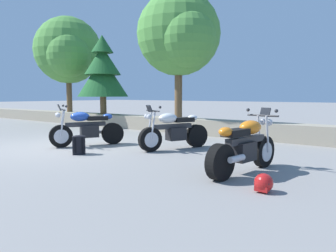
{
  "coord_description": "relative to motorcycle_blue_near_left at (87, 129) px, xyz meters",
  "views": [
    {
      "loc": [
        7.64,
        -5.15,
        1.43
      ],
      "look_at": [
        2.84,
        1.2,
        0.65
      ],
      "focal_mm": 34.11,
      "sensor_mm": 36.0,
      "label": 1
    }
  ],
  "objects": [
    {
      "name": "rider_helmet",
      "position": [
        5.54,
        -1.21,
        -0.35
      ],
      "size": [
        0.28,
        0.28,
        0.28
      ],
      "color": "#B21919",
      "rests_on": "ground"
    },
    {
      "name": "rider_backpack",
      "position": [
        0.89,
        -0.95,
        -0.24
      ],
      "size": [
        0.34,
        0.35,
        0.47
      ],
      "color": "black",
      "rests_on": "ground"
    },
    {
      "name": "motorcycle_orange_far_right",
      "position": [
        4.84,
        -0.27,
        0.0
      ],
      "size": [
        0.67,
        2.06,
        1.18
      ],
      "color": "black",
      "rests_on": "ground"
    },
    {
      "name": "motorcycle_blue_near_left",
      "position": [
        0.0,
        0.0,
        0.0
      ],
      "size": [
        1.15,
        1.9,
        1.18
      ],
      "color": "black",
      "rests_on": "ground"
    },
    {
      "name": "leafy_tree_mid_right",
      "position": [
        0.46,
        3.91,
        3.09
      ],
      "size": [
        3.2,
        3.05,
        4.62
      ],
      "color": "brown",
      "rests_on": "stone_wall"
    },
    {
      "name": "motorcycle_white_centre",
      "position": [
        2.29,
        1.0,
        0.0
      ],
      "size": [
        1.02,
        1.97,
        1.18
      ],
      "color": "black",
      "rests_on": "ground"
    },
    {
      "name": "leafy_tree_far_left",
      "position": [
        -6.78,
        4.35,
        3.14
      ],
      "size": [
        3.54,
        3.38,
        4.84
      ],
      "color": "brown",
      "rests_on": "stone_wall"
    },
    {
      "name": "stone_wall",
      "position": [
        -0.45,
        4.24,
        -0.21
      ],
      "size": [
        36.0,
        0.8,
        0.55
      ],
      "primitive_type": "cube",
      "color": "gray",
      "rests_on": "ground"
    },
    {
      "name": "ground_plane",
      "position": [
        -0.45,
        -0.56,
        -0.49
      ],
      "size": [
        120.0,
        120.0,
        0.0
      ],
      "primitive_type": "plane",
      "color": "gray"
    },
    {
      "name": "pine_tree_mid_left",
      "position": [
        -3.97,
        4.13,
        2.02
      ],
      "size": [
        2.27,
        2.27,
        3.56
      ],
      "color": "brown",
      "rests_on": "stone_wall"
    }
  ]
}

